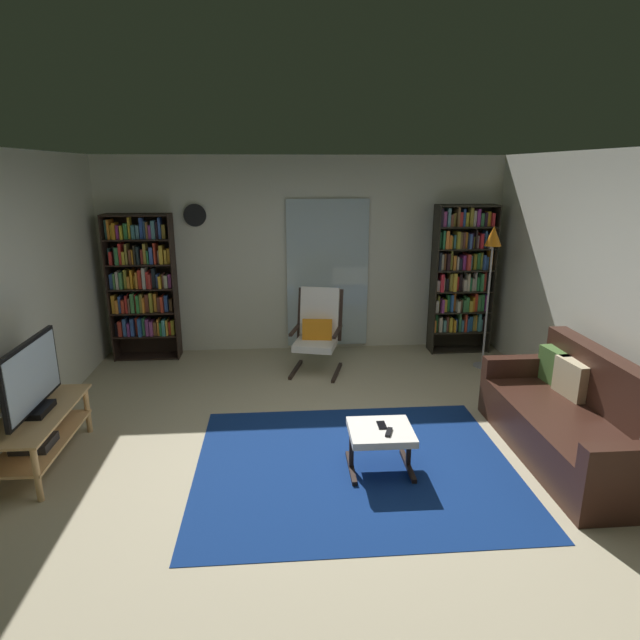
% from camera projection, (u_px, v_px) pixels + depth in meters
% --- Properties ---
extents(ground_plane, '(7.02, 7.02, 0.00)m').
position_uv_depth(ground_plane, '(321.00, 451.00, 4.72)').
color(ground_plane, tan).
extents(wall_back, '(5.60, 0.06, 2.60)m').
position_uv_depth(wall_back, '(304.00, 255.00, 7.15)').
color(wall_back, silver).
rests_on(wall_back, ground).
extents(wall_right, '(0.06, 6.00, 2.60)m').
position_uv_depth(wall_right, '(633.00, 304.00, 4.57)').
color(wall_right, silver).
rests_on(wall_right, ground).
extents(glass_door_panel, '(1.10, 0.01, 2.00)m').
position_uv_depth(glass_door_panel, '(328.00, 274.00, 7.18)').
color(glass_door_panel, silver).
extents(area_rug, '(2.66, 2.19, 0.01)m').
position_uv_depth(area_rug, '(354.00, 466.00, 4.49)').
color(area_rug, navy).
rests_on(area_rug, ground).
extents(tv_stand, '(0.49, 1.20, 0.47)m').
position_uv_depth(tv_stand, '(39.00, 431.00, 4.43)').
color(tv_stand, tan).
rests_on(tv_stand, ground).
extents(television, '(0.20, 0.96, 0.62)m').
position_uv_depth(television, '(32.00, 379.00, 4.33)').
color(television, black).
rests_on(television, tv_stand).
extents(bookshelf_near_tv, '(0.84, 0.30, 1.89)m').
position_uv_depth(bookshelf_near_tv, '(142.00, 284.00, 6.84)').
color(bookshelf_near_tv, black).
rests_on(bookshelf_near_tv, ground).
extents(bookshelf_near_sofa, '(0.80, 0.30, 1.98)m').
position_uv_depth(bookshelf_near_sofa, '(461.00, 274.00, 7.09)').
color(bookshelf_near_sofa, black).
rests_on(bookshelf_near_sofa, ground).
extents(leather_sofa, '(0.84, 1.92, 0.89)m').
position_uv_depth(leather_sofa, '(575.00, 422.00, 4.59)').
color(leather_sofa, '#381F16').
rests_on(leather_sofa, ground).
extents(lounge_armchair, '(0.71, 0.78, 1.02)m').
position_uv_depth(lounge_armchair, '(318.00, 329.00, 6.51)').
color(lounge_armchair, black).
rests_on(lounge_armchair, ground).
extents(ottoman, '(0.53, 0.49, 0.37)m').
position_uv_depth(ottoman, '(381.00, 436.00, 4.36)').
color(ottoman, white).
rests_on(ottoman, ground).
extents(tv_remote, '(0.09, 0.15, 0.02)m').
position_uv_depth(tv_remote, '(389.00, 432.00, 4.27)').
color(tv_remote, black).
rests_on(tv_remote, ottoman).
extents(cell_phone, '(0.07, 0.14, 0.01)m').
position_uv_depth(cell_phone, '(382.00, 425.00, 4.39)').
color(cell_phone, black).
rests_on(cell_phone, ottoman).
extents(floor_lamp_by_shelf, '(0.22, 0.22, 1.77)m').
position_uv_depth(floor_lamp_by_shelf, '(492.00, 253.00, 6.37)').
color(floor_lamp_by_shelf, '#A5A5AD').
rests_on(floor_lamp_by_shelf, ground).
extents(wall_clock, '(0.29, 0.03, 0.29)m').
position_uv_depth(wall_clock, '(195.00, 215.00, 6.82)').
color(wall_clock, silver).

